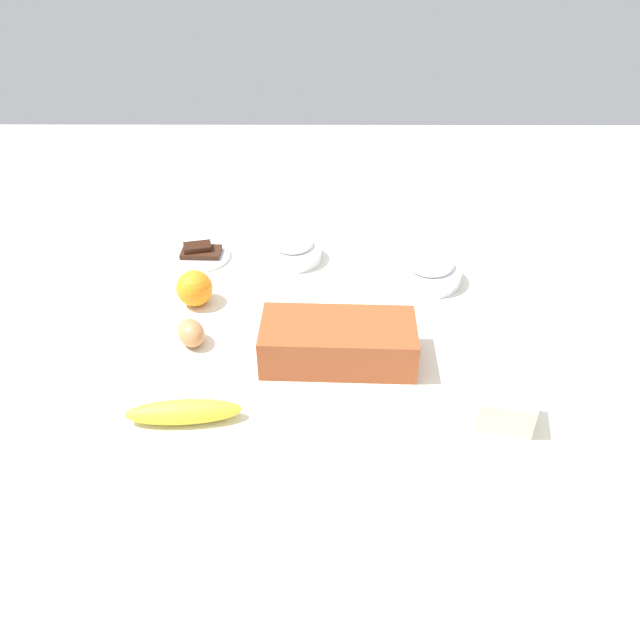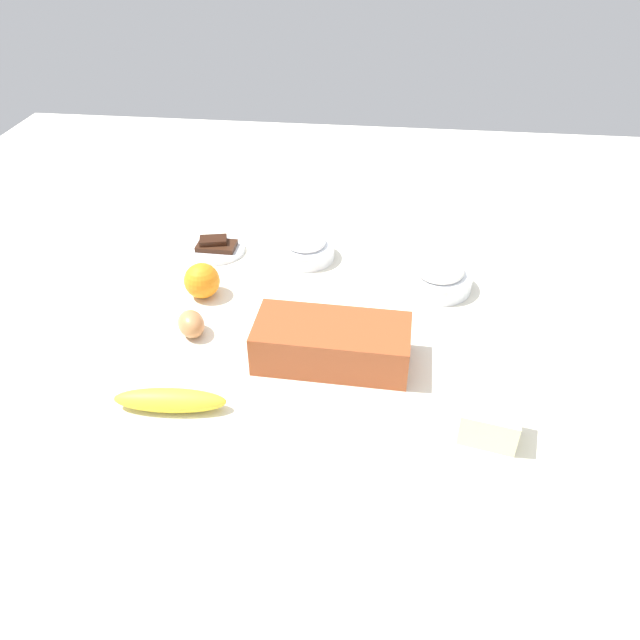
{
  "view_description": "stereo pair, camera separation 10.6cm",
  "coord_description": "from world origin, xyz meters",
  "px_view_note": "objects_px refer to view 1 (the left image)",
  "views": [
    {
      "loc": [
        -0.0,
        0.94,
        0.74
      ],
      "look_at": [
        0.0,
        0.0,
        0.04
      ],
      "focal_mm": 34.44,
      "sensor_mm": 36.0,
      "label": 1
    },
    {
      "loc": [
        -0.11,
        0.93,
        0.74
      ],
      "look_at": [
        0.0,
        0.0,
        0.04
      ],
      "focal_mm": 34.44,
      "sensor_mm": 36.0,
      "label": 2
    }
  ],
  "objects_px": {
    "banana": "(181,412)",
    "butter_block": "(502,409)",
    "flour_bowl": "(427,270)",
    "chocolate_plate": "(200,254)",
    "sugar_bowl": "(291,249)",
    "loaf_pan": "(336,342)",
    "orange_fruit": "(193,288)",
    "egg_near_butter": "(189,333)"
  },
  "relations": [
    {
      "from": "banana",
      "to": "butter_block",
      "type": "xyz_separation_m",
      "value": [
        -0.52,
        0.0,
        0.01
      ]
    },
    {
      "from": "flour_bowl",
      "to": "chocolate_plate",
      "type": "relative_size",
      "value": 1.09
    },
    {
      "from": "sugar_bowl",
      "to": "butter_block",
      "type": "relative_size",
      "value": 1.46
    },
    {
      "from": "loaf_pan",
      "to": "butter_block",
      "type": "bearing_deg",
      "value": 151.28
    },
    {
      "from": "flour_bowl",
      "to": "sugar_bowl",
      "type": "relative_size",
      "value": 1.08
    },
    {
      "from": "orange_fruit",
      "to": "egg_near_butter",
      "type": "relative_size",
      "value": 1.12
    },
    {
      "from": "banana",
      "to": "butter_block",
      "type": "distance_m",
      "value": 0.52
    },
    {
      "from": "chocolate_plate",
      "to": "loaf_pan",
      "type": "bearing_deg",
      "value": 130.6
    },
    {
      "from": "sugar_bowl",
      "to": "orange_fruit",
      "type": "height_order",
      "value": "orange_fruit"
    },
    {
      "from": "flour_bowl",
      "to": "egg_near_butter",
      "type": "distance_m",
      "value": 0.53
    },
    {
      "from": "butter_block",
      "to": "loaf_pan",
      "type": "bearing_deg",
      "value": -30.71
    },
    {
      "from": "chocolate_plate",
      "to": "flour_bowl",
      "type": "bearing_deg",
      "value": 169.44
    },
    {
      "from": "loaf_pan",
      "to": "orange_fruit",
      "type": "relative_size",
      "value": 3.79
    },
    {
      "from": "banana",
      "to": "butter_block",
      "type": "bearing_deg",
      "value": 179.89
    },
    {
      "from": "orange_fruit",
      "to": "banana",
      "type": "bearing_deg",
      "value": 96.19
    },
    {
      "from": "orange_fruit",
      "to": "butter_block",
      "type": "xyz_separation_m",
      "value": [
        -0.56,
        0.34,
        -0.01
      ]
    },
    {
      "from": "butter_block",
      "to": "egg_near_butter",
      "type": "height_order",
      "value": "butter_block"
    },
    {
      "from": "chocolate_plate",
      "to": "sugar_bowl",
      "type": "bearing_deg",
      "value": 178.89
    },
    {
      "from": "orange_fruit",
      "to": "egg_near_butter",
      "type": "height_order",
      "value": "orange_fruit"
    },
    {
      "from": "banana",
      "to": "chocolate_plate",
      "type": "relative_size",
      "value": 1.46
    },
    {
      "from": "flour_bowl",
      "to": "sugar_bowl",
      "type": "bearing_deg",
      "value": -16.99
    },
    {
      "from": "orange_fruit",
      "to": "egg_near_butter",
      "type": "xyz_separation_m",
      "value": [
        -0.01,
        0.13,
        -0.01
      ]
    },
    {
      "from": "orange_fruit",
      "to": "chocolate_plate",
      "type": "bearing_deg",
      "value": -84.21
    },
    {
      "from": "banana",
      "to": "egg_near_butter",
      "type": "relative_size",
      "value": 2.85
    },
    {
      "from": "sugar_bowl",
      "to": "chocolate_plate",
      "type": "relative_size",
      "value": 1.01
    },
    {
      "from": "banana",
      "to": "butter_block",
      "type": "relative_size",
      "value": 2.11
    },
    {
      "from": "flour_bowl",
      "to": "banana",
      "type": "height_order",
      "value": "flour_bowl"
    },
    {
      "from": "butter_block",
      "to": "chocolate_plate",
      "type": "bearing_deg",
      "value": -42.05
    },
    {
      "from": "banana",
      "to": "orange_fruit",
      "type": "relative_size",
      "value": 2.53
    },
    {
      "from": "flour_bowl",
      "to": "chocolate_plate",
      "type": "height_order",
      "value": "flour_bowl"
    },
    {
      "from": "flour_bowl",
      "to": "orange_fruit",
      "type": "height_order",
      "value": "orange_fruit"
    },
    {
      "from": "egg_near_butter",
      "to": "chocolate_plate",
      "type": "relative_size",
      "value": 0.51
    },
    {
      "from": "banana",
      "to": "loaf_pan",
      "type": "bearing_deg",
      "value": -148.33
    },
    {
      "from": "banana",
      "to": "orange_fruit",
      "type": "distance_m",
      "value": 0.34
    },
    {
      "from": "orange_fruit",
      "to": "chocolate_plate",
      "type": "relative_size",
      "value": 0.58
    },
    {
      "from": "egg_near_butter",
      "to": "flour_bowl",
      "type": "bearing_deg",
      "value": -155.44
    },
    {
      "from": "sugar_bowl",
      "to": "butter_block",
      "type": "distance_m",
      "value": 0.63
    },
    {
      "from": "sugar_bowl",
      "to": "egg_near_butter",
      "type": "relative_size",
      "value": 1.97
    },
    {
      "from": "loaf_pan",
      "to": "egg_near_butter",
      "type": "bearing_deg",
      "value": -7.46
    },
    {
      "from": "chocolate_plate",
      "to": "banana",
      "type": "bearing_deg",
      "value": 96.05
    },
    {
      "from": "loaf_pan",
      "to": "banana",
      "type": "relative_size",
      "value": 1.5
    },
    {
      "from": "flour_bowl",
      "to": "egg_near_butter",
      "type": "xyz_separation_m",
      "value": [
        0.48,
        0.22,
        -0.0
      ]
    }
  ]
}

